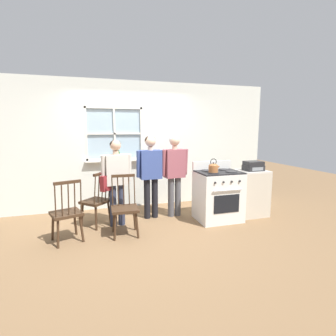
{
  "coord_description": "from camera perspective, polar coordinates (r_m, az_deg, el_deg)",
  "views": [
    {
      "loc": [
        -0.88,
        -4.24,
        1.72
      ],
      "look_at": [
        0.5,
        0.23,
        1.0
      ],
      "focal_mm": 28.0,
      "sensor_mm": 36.0,
      "label": 1
    }
  ],
  "objects": [
    {
      "name": "wall_back",
      "position": [
        5.72,
        -8.09,
        4.8
      ],
      "size": [
        6.4,
        0.16,
        2.7
      ],
      "color": "silver",
      "rests_on": "ground_plane"
    },
    {
      "name": "ground_plane",
      "position": [
        4.66,
        -5.15,
        -12.96
      ],
      "size": [
        16.0,
        16.0,
        0.0
      ],
      "primitive_type": "plane",
      "color": "brown"
    },
    {
      "name": "person_teen_center",
      "position": [
        4.94,
        -3.79,
        -0.23
      ],
      "size": [
        0.56,
        0.23,
        1.57
      ],
      "rotation": [
        0.0,
        0.0,
        0.04
      ],
      "color": "black",
      "rests_on": "ground_plane"
    },
    {
      "name": "person_elderly_left",
      "position": [
        4.63,
        -11.17,
        -1.6
      ],
      "size": [
        0.55,
        0.27,
        1.51
      ],
      "rotation": [
        0.0,
        0.0,
        0.17
      ],
      "color": "#2D3347",
      "rests_on": "ground_plane"
    },
    {
      "name": "side_counter",
      "position": [
        5.45,
        17.68,
        -5.16
      ],
      "size": [
        0.55,
        0.5,
        0.9
      ],
      "color": "beige",
      "rests_on": "ground_plane"
    },
    {
      "name": "person_adult_right",
      "position": [
        5.04,
        1.42,
        -0.04
      ],
      "size": [
        0.54,
        0.25,
        1.58
      ],
      "rotation": [
        0.0,
        0.0,
        0.11
      ],
      "color": "#4C4C51",
      "rests_on": "ground_plane"
    },
    {
      "name": "chair_by_window",
      "position": [
        4.8,
        -15.31,
        -7.02
      ],
      "size": [
        0.58,
        0.58,
        0.97
      ],
      "rotation": [
        0.0,
        0.0,
        -2.36
      ],
      "color": "#3D2819",
      "rests_on": "ground_plane"
    },
    {
      "name": "chair_near_wall",
      "position": [
        4.3,
        -9.4,
        -8.65
      ],
      "size": [
        0.44,
        0.42,
        0.97
      ],
      "rotation": [
        0.0,
        0.0,
        -0.05
      ],
      "color": "#3D2819",
      "rests_on": "ground_plane"
    },
    {
      "name": "handbag",
      "position": [
        4.56,
        -13.35,
        -3.14
      ],
      "size": [
        0.25,
        0.25,
        0.31
      ],
      "color": "maroon",
      "rests_on": "chair_by_window"
    },
    {
      "name": "kettle",
      "position": [
        4.7,
        9.85,
        0.11
      ],
      "size": [
        0.21,
        0.17,
        0.25
      ],
      "color": "#A86638",
      "rests_on": "stove"
    },
    {
      "name": "potted_plant",
      "position": [
        5.61,
        -10.8,
        2.56
      ],
      "size": [
        0.15,
        0.15,
        0.26
      ],
      "color": "beige",
      "rests_on": "wall_back"
    },
    {
      "name": "chair_center_cluster",
      "position": [
        4.28,
        -21.21,
        -9.25
      ],
      "size": [
        0.53,
        0.51,
        0.97
      ],
      "rotation": [
        0.0,
        0.0,
        -2.81
      ],
      "color": "#3D2819",
      "rests_on": "ground_plane"
    },
    {
      "name": "stove",
      "position": [
        5.01,
        10.83,
        -5.83
      ],
      "size": [
        0.8,
        0.68,
        1.08
      ],
      "color": "white",
      "rests_on": "ground_plane"
    },
    {
      "name": "stereo",
      "position": [
        5.33,
        18.08,
        0.42
      ],
      "size": [
        0.34,
        0.29,
        0.18
      ],
      "color": "#232326",
      "rests_on": "side_counter"
    }
  ]
}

